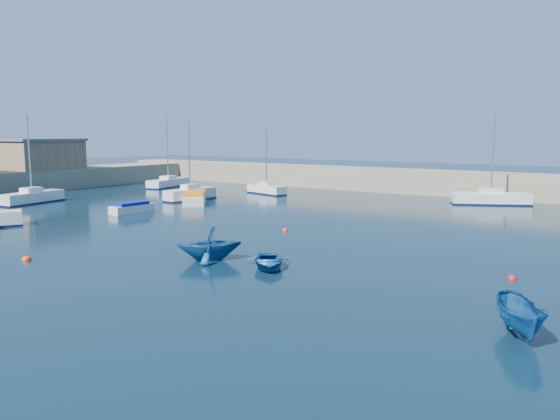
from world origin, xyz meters
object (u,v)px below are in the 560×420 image
Objects in this scene: sailboat_2 at (32,197)px; sailboat_6 at (491,198)px; dinghy_right at (521,318)px; brick_shed_a at (42,155)px; dinghy_center at (268,262)px; motorboat_1 at (132,208)px; motorboat_2 at (195,198)px; dinghy_left at (209,244)px; sailboat_3 at (190,194)px; sailboat_5 at (266,189)px; sailboat_4 at (168,182)px.

sailboat_6 is at bearing 23.81° from sailboat_2.
sailboat_6 reaches higher than dinghy_right.
sailboat_6 is 2.88× the size of dinghy_right.
brick_shed_a is 2.56× the size of dinghy_center.
motorboat_1 is 0.70× the size of motorboat_2.
motorboat_1 is 1.14× the size of dinghy_left.
sailboat_3 is at bearing 107.10° from motorboat_1.
sailboat_5 is 32.26m from dinghy_left.
sailboat_5 is at bearing 91.13° from motorboat_1.
sailboat_4 is at bearing 148.62° from sailboat_3.
dinghy_left is 16.08m from dinghy_right.
sailboat_3 reaches higher than sailboat_5.
sailboat_4 is (-11.94, 8.45, -0.07)m from sailboat_3.
dinghy_right is (46.10, -10.53, 0.01)m from sailboat_2.
dinghy_right reaches higher than dinghy_center.
sailboat_3 is at bearing 103.87° from dinghy_center.
sailboat_5 is 2.08× the size of dinghy_left.
motorboat_1 is 35.14m from dinghy_right.
dinghy_right is at bearing -117.89° from sailboat_5.
brick_shed_a is 2.49× the size of dinghy_right.
motorboat_2 is 1.64× the size of dinghy_left.
sailboat_3 is at bearing 176.32° from sailboat_5.
dinghy_center is (35.04, -26.84, -0.24)m from sailboat_4.
dinghy_center is 0.93× the size of dinghy_left.
dinghy_center is at bearing 50.82° from dinghy_left.
sailboat_2 reaches higher than sailboat_5.
sailboat_3 is 41.26m from dinghy_right.
sailboat_2 is 2.63× the size of dinghy_right.
sailboat_5 is at bearing 45.15° from sailboat_2.
motorboat_2 is (24.41, 0.45, -3.56)m from brick_shed_a.
dinghy_right is at bearing 36.05° from dinghy_left.
sailboat_5 is at bearing 24.14° from brick_shed_a.
motorboat_1 is at bearing -163.84° from dinghy_left.
dinghy_left is (41.54, -16.50, -3.21)m from brick_shed_a.
dinghy_left is 1.05× the size of dinghy_right.
sailboat_4 reaches higher than dinghy_left.
dinghy_right is at bearing -70.04° from motorboat_2.
sailboat_2 is at bearing 129.48° from dinghy_center.
brick_shed_a is 1.03× the size of sailboat_3.
sailboat_6 is (36.61, 24.37, 0.00)m from sailboat_2.
brick_shed_a is 1.14× the size of sailboat_5.
dinghy_center is 0.97× the size of dinghy_right.
sailboat_5 is at bearing 109.83° from dinghy_right.
sailboat_4 reaches higher than dinghy_center.
sailboat_3 is 2.42× the size of dinghy_right.
dinghy_left is (17.23, -9.34, 0.45)m from motorboat_1.
sailboat_3 reaches higher than dinghy_right.
sailboat_4 is at bearing 104.69° from motorboat_2.
sailboat_5 is at bearing -10.02° from sailboat_4.
sailboat_4 is 44.14m from dinghy_center.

